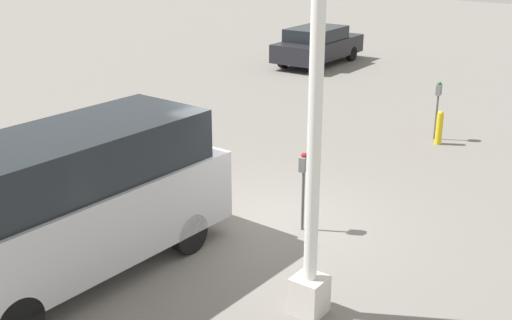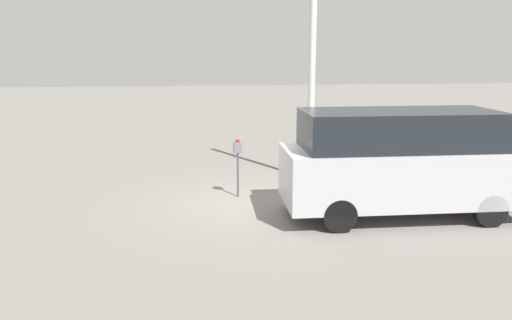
% 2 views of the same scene
% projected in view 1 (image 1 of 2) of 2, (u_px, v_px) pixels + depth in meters
% --- Properties ---
extents(ground_plane, '(80.00, 80.00, 0.00)m').
position_uv_depth(ground_plane, '(270.00, 224.00, 11.65)').
color(ground_plane, slate).
extents(parking_meter_near, '(0.21, 0.14, 1.45)m').
position_uv_depth(parking_meter_near, '(304.00, 173.00, 11.09)').
color(parking_meter_near, '#4C4C4C').
rests_on(parking_meter_near, ground).
extents(parking_meter_far, '(0.21, 0.14, 1.50)m').
position_uv_depth(parking_meter_far, '(438.00, 97.00, 15.99)').
color(parking_meter_far, '#4C4C4C').
rests_on(parking_meter_far, ground).
extents(lamp_post, '(0.44, 0.44, 6.89)m').
position_uv_depth(lamp_post, '(314.00, 137.00, 8.11)').
color(lamp_post, beige).
rests_on(lamp_post, ground).
extents(parked_van, '(5.17, 1.99, 2.32)m').
position_uv_depth(parked_van, '(75.00, 200.00, 9.57)').
color(parked_van, '#B2B2B7').
rests_on(parked_van, ground).
extents(car_distant, '(4.43, 1.91, 1.47)m').
position_uv_depth(car_distant, '(318.00, 45.00, 25.16)').
color(car_distant, black).
rests_on(car_distant, ground).
extents(fire_hydrant, '(0.17, 0.17, 0.85)m').
position_uv_depth(fire_hydrant, '(439.00, 127.00, 15.86)').
color(fire_hydrant, gold).
rests_on(fire_hydrant, ground).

